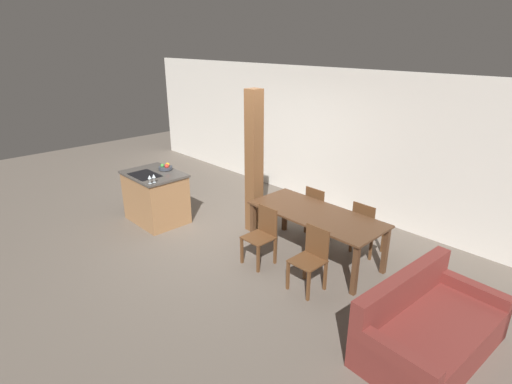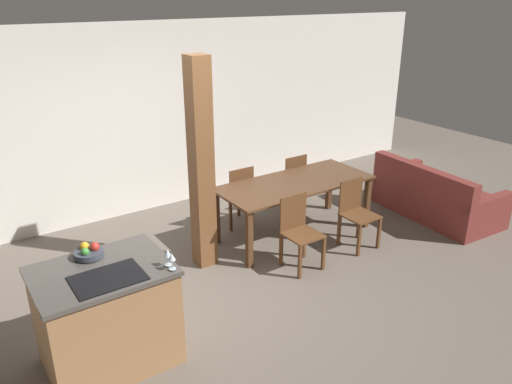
{
  "view_description": "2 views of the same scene",
  "coord_description": "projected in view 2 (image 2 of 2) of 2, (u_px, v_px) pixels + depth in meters",
  "views": [
    {
      "loc": [
        4.82,
        -3.82,
        3.18
      ],
      "look_at": [
        0.6,
        0.2,
        0.95
      ],
      "focal_mm": 28.0,
      "sensor_mm": 36.0,
      "label": 1
    },
    {
      "loc": [
        -2.36,
        -4.12,
        3.07
      ],
      "look_at": [
        0.6,
        0.2,
        0.95
      ],
      "focal_mm": 35.0,
      "sensor_mm": 36.0,
      "label": 2
    }
  ],
  "objects": [
    {
      "name": "ground_plane",
      "position": [
        222.0,
        288.0,
        5.54
      ],
      "size": [
        16.0,
        16.0,
        0.0
      ],
      "primitive_type": "plane",
      "color": "#665B51"
    },
    {
      "name": "fruit_bowl",
      "position": [
        89.0,
        252.0,
        4.29
      ],
      "size": [
        0.25,
        0.25,
        0.11
      ],
      "color": "#383D47",
      "rests_on": "kitchen_island"
    },
    {
      "name": "wine_glass_near",
      "position": [
        172.0,
        257.0,
        4.06
      ],
      "size": [
        0.06,
        0.06,
        0.15
      ],
      "color": "silver",
      "rests_on": "kitchen_island"
    },
    {
      "name": "dining_chair_near_right",
      "position": [
        356.0,
        212.0,
        6.33
      ],
      "size": [
        0.4,
        0.4,
        0.87
      ],
      "color": "brown",
      "rests_on": "ground_plane"
    },
    {
      "name": "timber_post",
      "position": [
        201.0,
        167.0,
        5.61
      ],
      "size": [
        0.23,
        0.23,
        2.46
      ],
      "color": "brown",
      "rests_on": "ground_plane"
    },
    {
      "name": "dining_chair_far_left",
      "position": [
        237.0,
        194.0,
        6.88
      ],
      "size": [
        0.4,
        0.4,
        0.87
      ],
      "rotation": [
        0.0,
        0.0,
        3.14
      ],
      "color": "brown",
      "rests_on": "ground_plane"
    },
    {
      "name": "wall_back",
      "position": [
        126.0,
        123.0,
        6.98
      ],
      "size": [
        11.2,
        0.08,
        2.7
      ],
      "color": "silver",
      "rests_on": "ground_plane"
    },
    {
      "name": "dining_chair_far_right",
      "position": [
        291.0,
        181.0,
        7.37
      ],
      "size": [
        0.4,
        0.4,
        0.87
      ],
      "rotation": [
        0.0,
        0.0,
        3.14
      ],
      "color": "brown",
      "rests_on": "ground_plane"
    },
    {
      "name": "kitchen_island",
      "position": [
        107.0,
        316.0,
        4.29
      ],
      "size": [
        1.11,
        0.83,
        0.94
      ],
      "color": "#9E7047",
      "rests_on": "ground_plane"
    },
    {
      "name": "dining_table",
      "position": [
        295.0,
        188.0,
        6.53
      ],
      "size": [
        2.08,
        0.9,
        0.76
      ],
      "color": "#51331E",
      "rests_on": "ground_plane"
    },
    {
      "name": "wine_glass_middle",
      "position": [
        168.0,
        254.0,
        4.12
      ],
      "size": [
        0.06,
        0.06,
        0.15
      ],
      "color": "silver",
      "rests_on": "kitchen_island"
    },
    {
      "name": "couch",
      "position": [
        435.0,
        198.0,
        7.26
      ],
      "size": [
        1.03,
        1.79,
        0.81
      ],
      "rotation": [
        0.0,
        0.0,
        1.51
      ],
      "color": "maroon",
      "rests_on": "ground_plane"
    },
    {
      "name": "dining_chair_near_left",
      "position": [
        299.0,
        230.0,
        5.84
      ],
      "size": [
        0.4,
        0.4,
        0.87
      ],
      "color": "brown",
      "rests_on": "ground_plane"
    }
  ]
}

